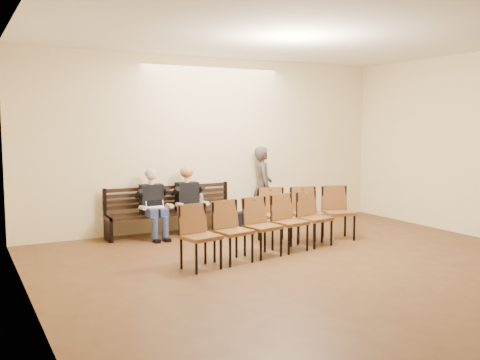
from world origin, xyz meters
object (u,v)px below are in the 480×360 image
object	(u,v)px
bag	(242,219)
chair_row_back	(307,214)
laptop	(157,209)
chair_row_front	(263,227)
seated_man	(153,205)
passerby	(263,180)
water_bottle	(202,207)
seated_woman	(189,203)
bench	(172,223)

from	to	relation	value
bag	chair_row_back	xyz separation A→B (m)	(0.38, -1.81, 0.35)
laptop	chair_row_front	xyz separation A→B (m)	(1.08, -2.05, -0.09)
seated_man	laptop	world-z (taller)	seated_man
passerby	chair_row_front	bearing A→B (deg)	170.94
seated_man	water_bottle	xyz separation A→B (m)	(0.88, -0.27, -0.06)
water_bottle	seated_man	bearing A→B (deg)	162.78
seated_woman	bag	world-z (taller)	seated_woman
passerby	seated_man	bearing A→B (deg)	116.43
bench	chair_row_back	world-z (taller)	chair_row_back
bag	chair_row_front	size ratio (longest dim) A/B	0.13
water_bottle	chair_row_back	xyz separation A→B (m)	(1.53, -1.32, -0.07)
bench	bag	world-z (taller)	bench
water_bottle	bag	xyz separation A→B (m)	(1.15, 0.49, -0.42)
laptop	chair_row_front	distance (m)	2.32
seated_man	bag	bearing A→B (deg)	6.21
laptop	chair_row_front	size ratio (longest dim) A/B	0.12
passerby	bench	bearing A→B (deg)	114.18
water_bottle	passerby	xyz separation A→B (m)	(1.66, 0.49, 0.39)
seated_man	bag	world-z (taller)	seated_man
bench	water_bottle	distance (m)	0.69
bench	seated_man	bearing A→B (deg)	-164.27
seated_man	chair_row_back	distance (m)	2.88
bench	chair_row_front	xyz separation A→B (m)	(0.67, -2.34, 0.26)
seated_man	chair_row_front	size ratio (longest dim) A/B	0.43
chair_row_back	chair_row_front	bearing A→B (deg)	-139.03
water_bottle	chair_row_front	xyz separation A→B (m)	(0.22, -1.95, -0.09)
laptop	seated_woman	bearing A→B (deg)	27.42
chair_row_back	seated_woman	bearing A→B (deg)	151.74
laptop	water_bottle	distance (m)	0.87
bag	chair_row_back	bearing A→B (deg)	-78.10
chair_row_front	laptop	bearing A→B (deg)	106.69
seated_man	chair_row_front	bearing A→B (deg)	-63.79
laptop	bag	distance (m)	2.09
seated_man	bag	size ratio (longest dim) A/B	3.19
chair_row_front	chair_row_back	size ratio (longest dim) A/B	1.66
passerby	chair_row_front	xyz separation A→B (m)	(-1.44, -2.44, -0.48)
laptop	passerby	bearing A→B (deg)	23.02
seated_woman	laptop	size ratio (longest dim) A/B	3.56
bag	water_bottle	bearing A→B (deg)	-156.83
seated_man	laptop	xyz separation A→B (m)	(0.02, -0.17, -0.06)
bench	chair_row_front	distance (m)	2.45
seated_man	chair_row_back	bearing A→B (deg)	-33.44
passerby	water_bottle	bearing A→B (deg)	127.98
bag	seated_man	bearing A→B (deg)	-173.79
laptop	water_bottle	size ratio (longest dim) A/B	1.47
bench	water_bottle	size ratio (longest dim) A/B	11.04
seated_man	seated_woman	xyz separation A→B (m)	(0.73, 0.00, -0.02)
seated_woman	chair_row_back	bearing A→B (deg)	-43.47
bench	passerby	world-z (taller)	passerby
seated_woman	bench	bearing A→B (deg)	158.42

